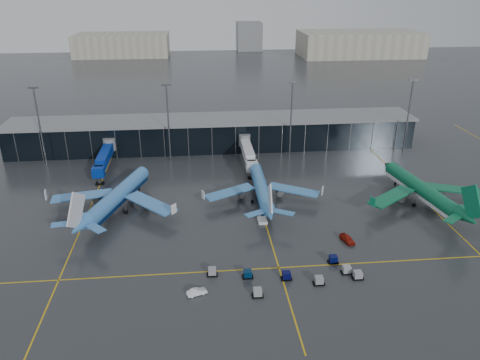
{
  "coord_description": "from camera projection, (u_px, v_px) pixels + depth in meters",
  "views": [
    {
      "loc": [
        -6.18,
        -96.42,
        56.24
      ],
      "look_at": [
        5.0,
        18.0,
        6.0
      ],
      "focal_mm": 35.0,
      "sensor_mm": 36.0,
      "label": 1
    }
  ],
  "objects": [
    {
      "name": "terminal_pier",
      "position": [
        214.0,
        133.0,
        165.37
      ],
      "size": [
        142.0,
        17.0,
        10.7
      ],
      "color": "black",
      "rests_on": "ground"
    },
    {
      "name": "service_van_red",
      "position": [
        347.0,
        239.0,
        107.5
      ],
      "size": [
        3.05,
        4.97,
        1.58
      ],
      "primitive_type": "imported",
      "rotation": [
        0.0,
        0.0,
        0.27
      ],
      "color": "maroon",
      "rests_on": "ground"
    },
    {
      "name": "baggage_carts",
      "position": [
        295.0,
        275.0,
        94.54
      ],
      "size": [
        31.44,
        11.24,
        1.7
      ],
      "color": "black",
      "rests_on": "ground"
    },
    {
      "name": "airliner_aer_lingus",
      "position": [
        422.0,
        181.0,
        124.13
      ],
      "size": [
        41.63,
        45.86,
        12.62
      ],
      "primitive_type": null,
      "rotation": [
        0.0,
        0.0,
        0.15
      ],
      "color": "#0B613B",
      "rests_on": "ground"
    },
    {
      "name": "airliner_klm_near",
      "position": [
        261.0,
        180.0,
        125.93
      ],
      "size": [
        33.64,
        38.14,
        11.54
      ],
      "primitive_type": null,
      "rotation": [
        0.0,
        0.0,
        -0.02
      ],
      "color": "#3A7EC1",
      "rests_on": "ground"
    },
    {
      "name": "flood_masts",
      "position": [
        230.0,
        119.0,
        151.52
      ],
      "size": [
        203.0,
        0.5,
        25.5
      ],
      "color": "#595B60",
      "rests_on": "ground"
    },
    {
      "name": "taxi_lines",
      "position": [
        262.0,
        212.0,
        121.57
      ],
      "size": [
        220.0,
        120.0,
        0.02
      ],
      "color": "gold",
      "rests_on": "ground"
    },
    {
      "name": "jet_bridges",
      "position": [
        104.0,
        157.0,
        145.26
      ],
      "size": [
        94.0,
        27.5,
        7.2
      ],
      "color": "#595B60",
      "rests_on": "ground"
    },
    {
      "name": "airliner_arkefly",
      "position": [
        117.0,
        187.0,
        120.37
      ],
      "size": [
        47.99,
        51.14,
        12.77
      ],
      "primitive_type": null,
      "rotation": [
        0.0,
        0.0,
        -0.33
      ],
      "color": "#3D7FCA",
      "rests_on": "ground"
    },
    {
      "name": "ground",
      "position": [
        226.0,
        234.0,
        111.0
      ],
      "size": [
        600.0,
        600.0,
        0.0
      ],
      "primitive_type": "plane",
      "color": "#282B2D",
      "rests_on": "ground"
    },
    {
      "name": "mobile_airstair",
      "position": [
        262.0,
        219.0,
        116.25
      ],
      "size": [
        2.25,
        3.23,
        3.45
      ],
      "rotation": [
        0.0,
        0.0,
        0.01
      ],
      "color": "silver",
      "rests_on": "ground"
    },
    {
      "name": "service_van_white",
      "position": [
        197.0,
        292.0,
        89.66
      ],
      "size": [
        4.16,
        2.64,
        1.29
      ],
      "primitive_type": "imported",
      "rotation": [
        0.0,
        0.0,
        1.92
      ],
      "color": "white",
      "rests_on": "ground"
    },
    {
      "name": "distant_hangars",
      "position": [
        266.0,
        44.0,
        358.24
      ],
      "size": [
        260.0,
        71.0,
        22.0
      ],
      "color": "#B2AD99",
      "rests_on": "ground"
    }
  ]
}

